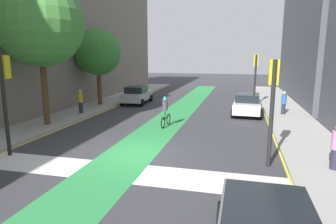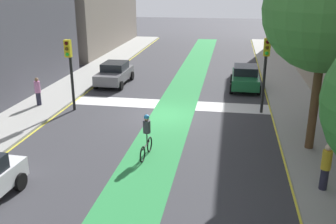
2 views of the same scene
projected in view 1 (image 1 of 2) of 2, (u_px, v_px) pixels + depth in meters
ground_plane at (139, 155)px, 12.73m from camera, size 120.00×120.00×0.00m
bike_lane_paint at (130, 154)px, 12.83m from camera, size 2.40×60.00×0.01m
crosswalk_band at (121, 172)px, 10.82m from camera, size 12.00×1.80×0.01m
curb_stripe_left at (22, 145)px, 14.15m from camera, size 0.16×60.00×0.01m
sidewalk_right at (329, 169)px, 10.94m from camera, size 3.00×60.00×0.15m
curb_stripe_right at (286, 167)px, 11.31m from camera, size 0.16×60.00×0.01m
traffic_signal_near_right at (273, 92)px, 10.96m from camera, size 0.35×0.52×4.10m
traffic_signal_near_left at (5, 86)px, 12.23m from camera, size 0.35×0.52×4.25m
traffic_signal_far_right at (256, 71)px, 24.25m from camera, size 0.35×0.52×4.31m
car_white_right_far at (247, 104)px, 21.13m from camera, size 2.18×4.28×1.57m
car_silver_left_far at (137, 95)px, 26.30m from camera, size 2.18×4.28×1.57m
cyclist_in_lane at (165, 111)px, 17.60m from camera, size 0.32×1.73×1.86m
pedestrian_sidewalk_right_a at (284, 103)px, 20.68m from camera, size 0.34×0.34×1.63m
pedestrian_sidewalk_left_a at (80, 101)px, 21.04m from camera, size 0.34×0.34×1.71m
pedestrian_sidewalk_right_b at (336, 147)px, 10.54m from camera, size 0.34×0.34×1.66m
street_tree_near at (39, 23)px, 16.68m from camera, size 5.02×5.02×8.44m
street_tree_far at (98, 52)px, 24.29m from camera, size 3.85×3.85×6.32m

